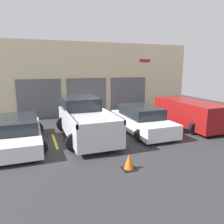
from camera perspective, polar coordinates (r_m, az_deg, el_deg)
The scene contains 11 objects.
ground_plane at distance 13.39m, azimuth -2.47°, elevation -3.28°, with size 28.00×28.00×0.00m, color #2D2D30.
shophouse_building at distance 16.12m, azimuth -6.24°, elevation 8.39°, with size 16.12×0.68×5.18m.
pickup_truck at distance 11.03m, azimuth -7.11°, elevation -1.95°, with size 2.54×5.13×1.86m.
sedan_white at distance 11.94m, azimuth 7.75°, elevation -2.08°, with size 2.23×4.53×1.36m.
sedan_side at distance 10.62m, azimuth -23.21°, elevation -4.95°, with size 2.25×4.71×1.25m.
van_right at distance 13.58m, azimuth 19.36°, elevation -0.14°, with size 2.20×4.70×1.52m.
parking_stripe_left at distance 10.77m, azimuth -14.70°, elevation -7.39°, with size 0.12×2.20×0.01m, color gold.
parking_stripe_centre at distance 11.45m, azimuth 0.88°, elevation -5.85°, with size 0.12×2.20×0.01m, color gold.
parking_stripe_right at distance 12.85m, azimuth 13.82°, elevation -4.24°, with size 0.12×2.20×0.01m, color gold.
parking_stripe_far_right at distance 14.78m, azimuth 23.77°, elevation -2.84°, with size 0.12×2.20×0.01m, color gold.
traffic_cone at distance 7.70m, azimuth 4.47°, elevation -12.92°, with size 0.47×0.47×0.55m.
Camera 1 is at (-3.99, -12.31, 3.45)m, focal length 35.00 mm.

